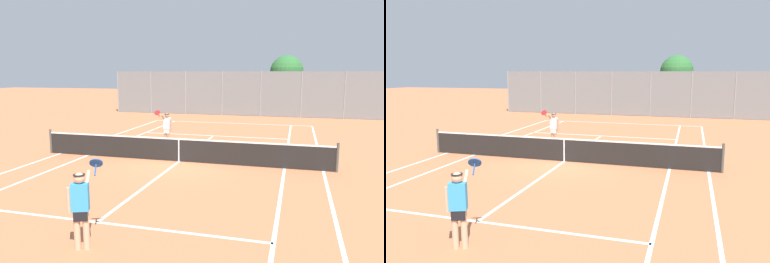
% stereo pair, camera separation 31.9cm
% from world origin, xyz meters
% --- Properties ---
extents(ground_plane, '(120.00, 120.00, 0.00)m').
position_xyz_m(ground_plane, '(0.00, 0.00, 0.00)').
color(ground_plane, '#C67047').
extents(court_line_markings, '(11.10, 23.90, 0.01)m').
position_xyz_m(court_line_markings, '(0.00, 0.00, 0.00)').
color(court_line_markings, white).
rests_on(court_line_markings, ground).
extents(tennis_net, '(12.00, 0.10, 1.07)m').
position_xyz_m(tennis_net, '(0.00, 0.00, 0.51)').
color(tennis_net, '#474C47').
rests_on(tennis_net, ground).
extents(player_near_side, '(0.46, 0.88, 1.77)m').
position_xyz_m(player_near_side, '(0.41, -7.69, 0.93)').
color(player_near_side, '#D8A884').
rests_on(player_near_side, ground).
extents(player_far_left, '(0.72, 0.72, 1.77)m').
position_xyz_m(player_far_left, '(-1.56, 2.99, 0.93)').
color(player_far_left, tan).
rests_on(player_far_left, ground).
extents(loose_tennis_ball_0, '(0.07, 0.07, 0.07)m').
position_xyz_m(loose_tennis_ball_0, '(2.99, 4.42, 0.03)').
color(loose_tennis_ball_0, '#D1DB33').
rests_on(loose_tennis_ball_0, ground).
extents(loose_tennis_ball_3, '(0.07, 0.07, 0.07)m').
position_xyz_m(loose_tennis_ball_3, '(-1.83, 2.23, 0.03)').
color(loose_tennis_ball_3, '#D1DB33').
rests_on(loose_tennis_ball_3, ground).
extents(loose_tennis_ball_4, '(0.07, 0.07, 0.07)m').
position_xyz_m(loose_tennis_ball_4, '(-4.97, 5.67, 0.03)').
color(loose_tennis_ball_4, '#D1DB33').
rests_on(loose_tennis_ball_4, ground).
extents(back_fence, '(22.28, 0.08, 3.64)m').
position_xyz_m(back_fence, '(-0.00, 16.71, 1.82)').
color(back_fence, gray).
rests_on(back_fence, ground).
extents(tree_behind_left, '(2.70, 2.70, 4.94)m').
position_xyz_m(tree_behind_left, '(3.47, 18.18, 3.49)').
color(tree_behind_left, brown).
rests_on(tree_behind_left, ground).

